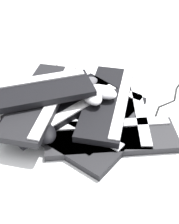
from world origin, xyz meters
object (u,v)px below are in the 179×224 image
Objects in this scene: keyboard_6 at (62,107)px; mouse_5 at (45,132)px; mouse_4 at (103,92)px; keyboard_1 at (111,137)px; keyboard_4 at (61,115)px; mouse_3 at (86,84)px; keyboard_3 at (89,90)px; keyboard_2 at (124,109)px; mouse_1 at (92,96)px; keyboard_8 at (30,92)px; keyboard_5 at (108,101)px; mouse_2 at (78,86)px; keyboard_0 at (61,133)px; keyboard_7 at (40,100)px.

mouse_5 reaches higher than keyboard_6.
keyboard_1 is at bearing -51.50° from mouse_4.
mouse_3 is at bearing -166.52° from keyboard_4.
keyboard_3 is 1.04× the size of keyboard_4.
keyboard_2 and keyboard_4 have the same top height.
keyboard_1 is 0.18m from mouse_4.
keyboard_3 is 4.18× the size of mouse_4.
keyboard_3 is at bearing -167.68° from keyboard_4.
keyboard_6 is 0.11m from mouse_1.
keyboard_3 is 0.04m from mouse_3.
keyboard_1 is at bearing 60.50° from keyboard_3.
keyboard_5 is at bearing 140.41° from keyboard_8.
keyboard_2 is at bearing -114.42° from mouse_2.
mouse_1 is at bearing 138.13° from keyboard_8.
keyboard_1 and keyboard_3 have the same top height.
keyboard_0 is at bearing -5.08° from keyboard_5.
mouse_5 is at bearing -13.96° from keyboard_2.
keyboard_8 is 0.17m from mouse_5.
keyboard_4 is at bearing 12.32° from keyboard_3.
mouse_4 is at bearing -100.32° from mouse_3.
keyboard_0 is 0.18m from keyboard_8.
mouse_1 is at bearing 49.93° from keyboard_3.
mouse_2 reaches higher than keyboard_1.
mouse_1 is at bearing 145.17° from keyboard_6.
mouse_5 is at bearing 114.02° from mouse_1.
mouse_4 reaches higher than keyboard_4.
keyboard_2 is at bearing 139.77° from keyboard_7.
mouse_2 is (-0.09, -0.26, 0.04)m from keyboard_1.
keyboard_4 is 0.98× the size of keyboard_5.
keyboard_5 reaches higher than keyboard_1.
keyboard_7 is at bearing -40.23° from keyboard_2.
mouse_2 is (0.06, -0.19, 0.04)m from keyboard_2.
keyboard_4 is at bearing -129.97° from mouse_4.
mouse_3 is at bearing -11.62° from mouse_1.
keyboard_0 is at bearing 90.14° from keyboard_8.
keyboard_8 reaches higher than keyboard_2.
mouse_3 reaches higher than keyboard_0.
keyboard_7 is at bearing -9.66° from mouse_5.
keyboard_6 is 4.02× the size of mouse_2.
keyboard_2 is at bearing -81.02° from mouse_5.
keyboard_0 is at bearing -76.68° from mouse_5.
keyboard_7 reaches higher than keyboard_1.
mouse_3 is (0.02, -0.18, 0.04)m from keyboard_2.
keyboard_8 is at bearing -54.77° from keyboard_4.
keyboard_1 is at bearing 24.23° from keyboard_2.
mouse_4 is 0.26m from mouse_5.
mouse_5 is at bearing 27.16° from keyboard_4.
mouse_3 is 0.30m from mouse_5.
keyboard_6 is at bearing -133.85° from keyboard_0.
mouse_5 is at bearing -41.79° from keyboard_1.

